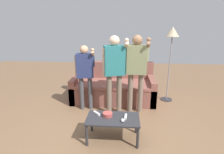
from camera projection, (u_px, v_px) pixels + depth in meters
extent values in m
plane|color=brown|center=(106.00, 133.00, 3.11)|extent=(12.00, 12.00, 0.00)
cube|color=brown|center=(113.00, 92.00, 4.46)|extent=(2.01, 0.93, 0.43)
cube|color=#94584D|center=(113.00, 84.00, 4.31)|extent=(1.73, 0.81, 0.06)
cube|color=brown|center=(114.00, 71.00, 4.68)|extent=(2.01, 0.18, 0.48)
cube|color=brown|center=(77.00, 88.00, 4.50)|extent=(0.14, 0.93, 0.60)
cube|color=brown|center=(151.00, 90.00, 4.36)|extent=(0.14, 0.93, 0.60)
cube|color=#2D2D33|center=(113.00, 119.00, 2.87)|extent=(0.86, 0.48, 0.03)
cylinder|color=#2D2D33|center=(87.00, 135.00, 2.76)|extent=(0.04, 0.04, 0.37)
cylinder|color=#2D2D33|center=(138.00, 138.00, 2.70)|extent=(0.04, 0.04, 0.37)
cylinder|color=#2D2D33|center=(92.00, 122.00, 3.15)|extent=(0.04, 0.04, 0.37)
cylinder|color=#2D2D33|center=(136.00, 123.00, 3.09)|extent=(0.04, 0.04, 0.37)
cylinder|color=#B24C47|center=(108.00, 114.00, 2.91)|extent=(0.16, 0.16, 0.06)
ellipsoid|color=white|center=(123.00, 120.00, 2.75)|extent=(0.06, 0.09, 0.05)
cylinder|color=#4C4C51|center=(123.00, 118.00, 2.75)|extent=(0.02, 0.02, 0.01)
cylinder|color=#2D2D33|center=(166.00, 99.00, 4.51)|extent=(0.28, 0.28, 0.02)
cylinder|color=gray|center=(169.00, 69.00, 4.28)|extent=(0.03, 0.03, 1.56)
cone|color=#C1AD89|center=(173.00, 32.00, 4.03)|extent=(0.30, 0.30, 0.22)
cylinder|color=#47474C|center=(82.00, 93.00, 3.92)|extent=(0.09, 0.09, 0.75)
cylinder|color=#47474C|center=(90.00, 93.00, 3.94)|extent=(0.09, 0.09, 0.75)
cube|color=navy|center=(85.00, 66.00, 3.75)|extent=(0.38, 0.24, 0.51)
sphere|color=tan|center=(84.00, 50.00, 3.65)|extent=(0.18, 0.18, 0.18)
cylinder|color=tan|center=(76.00, 67.00, 3.74)|extent=(0.07, 0.07, 0.49)
cylinder|color=navy|center=(93.00, 61.00, 3.74)|extent=(0.07, 0.07, 0.24)
cylinder|color=tan|center=(93.00, 54.00, 3.63)|extent=(0.10, 0.24, 0.18)
sphere|color=tan|center=(93.00, 50.00, 3.54)|extent=(0.07, 0.07, 0.07)
cylinder|color=#756656|center=(109.00, 95.00, 3.71)|extent=(0.11, 0.11, 0.86)
cylinder|color=#756656|center=(119.00, 94.00, 3.75)|extent=(0.11, 0.11, 0.86)
cube|color=#28757A|center=(114.00, 60.00, 3.52)|extent=(0.45, 0.32, 0.59)
sphere|color=beige|center=(114.00, 41.00, 3.41)|extent=(0.20, 0.20, 0.20)
cylinder|color=beige|center=(104.00, 62.00, 3.49)|extent=(0.08, 0.08, 0.56)
cylinder|color=#28757A|center=(124.00, 55.00, 3.53)|extent=(0.08, 0.08, 0.28)
cylinder|color=beige|center=(125.00, 46.00, 3.41)|extent=(0.14, 0.28, 0.20)
sphere|color=beige|center=(127.00, 40.00, 3.31)|extent=(0.08, 0.08, 0.08)
cylinder|color=#756656|center=(130.00, 93.00, 3.81)|extent=(0.11, 0.11, 0.86)
cylinder|color=#756656|center=(140.00, 93.00, 3.79)|extent=(0.11, 0.11, 0.86)
cube|color=gray|center=(137.00, 60.00, 3.59)|extent=(0.41, 0.22, 0.59)
sphere|color=#936B4C|center=(137.00, 40.00, 3.48)|extent=(0.20, 0.20, 0.20)
cylinder|color=#936B4C|center=(126.00, 61.00, 3.62)|extent=(0.08, 0.08, 0.56)
cylinder|color=gray|center=(147.00, 54.00, 3.54)|extent=(0.08, 0.08, 0.28)
cylinder|color=#936B4C|center=(148.00, 46.00, 3.42)|extent=(0.07, 0.28, 0.19)
sphere|color=#936B4C|center=(149.00, 39.00, 3.33)|extent=(0.08, 0.08, 0.08)
cube|color=white|center=(97.00, 113.00, 2.98)|extent=(0.14, 0.14, 0.03)
cylinder|color=silver|center=(96.00, 112.00, 3.00)|extent=(0.01, 0.01, 0.00)
cube|color=silver|center=(98.00, 113.00, 2.94)|extent=(0.02, 0.02, 0.00)
cube|color=white|center=(126.00, 117.00, 2.87)|extent=(0.05, 0.16, 0.03)
cylinder|color=silver|center=(126.00, 115.00, 2.89)|extent=(0.01, 0.01, 0.00)
cube|color=silver|center=(125.00, 117.00, 2.82)|extent=(0.02, 0.02, 0.00)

